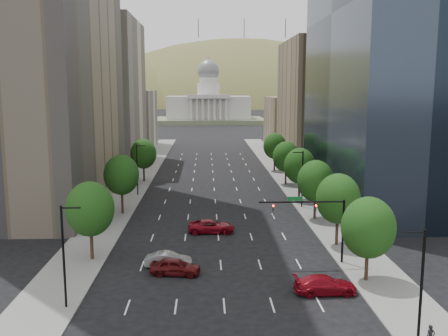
{
  "coord_description": "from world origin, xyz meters",
  "views": [
    {
      "loc": [
        -1.48,
        -20.16,
        18.54
      ],
      "look_at": [
        0.91,
        45.22,
        8.0
      ],
      "focal_mm": 39.6,
      "sensor_mm": 36.0,
      "label": 1
    }
  ],
  "objects": [
    {
      "name": "tree_right_3",
      "position": [
        14.0,
        60.0,
        5.89
      ],
      "size": [
        5.2,
        5.2,
        8.89
      ],
      "color": "#382316",
      "rests_on": "ground"
    },
    {
      "name": "tree_right_2",
      "position": [
        14.0,
        48.0,
        5.6
      ],
      "size": [
        5.2,
        5.2,
        8.61
      ],
      "color": "#382316",
      "rests_on": "ground"
    },
    {
      "name": "tree_right_5",
      "position": [
        14.0,
        90.0,
        5.75
      ],
      "size": [
        5.2,
        5.2,
        8.75
      ],
      "color": "#382316",
      "rests_on": "ground"
    },
    {
      "name": "tree_left_2",
      "position": [
        -14.0,
        78.0,
        5.68
      ],
      "size": [
        5.2,
        5.2,
        8.68
      ],
      "color": "#382316",
      "rests_on": "ground"
    },
    {
      "name": "capitol",
      "position": [
        0.0,
        249.71,
        8.58
      ],
      "size": [
        60.0,
        40.0,
        35.2
      ],
      "color": "#596647",
      "rests_on": "ground"
    },
    {
      "name": "tree_left_0",
      "position": [
        -14.0,
        32.0,
        5.75
      ],
      "size": [
        5.2,
        5.2,
        8.75
      ],
      "color": "#382316",
      "rests_on": "ground"
    },
    {
      "name": "tree_right_1",
      "position": [
        14.0,
        36.0,
        5.75
      ],
      "size": [
        5.2,
        5.2,
        8.75
      ],
      "color": "#382316",
      "rests_on": "ground"
    },
    {
      "name": "tower_glass_right",
      "position": [
        26.0,
        58.0,
        30.0
      ],
      "size": [
        16.0,
        38.0,
        60.0
      ],
      "primitive_type": "cube",
      "color": "black",
      "rests_on": "ground"
    },
    {
      "name": "tree_right_0",
      "position": [
        14.0,
        25.0,
        5.39
      ],
      "size": [
        5.2,
        5.2,
        8.39
      ],
      "color": "#382316",
      "rests_on": "ground"
    },
    {
      "name": "car_red_near",
      "position": [
        9.32,
        22.28,
        0.83
      ],
      "size": [
        5.79,
        2.51,
        1.66
      ],
      "primitive_type": "imported",
      "rotation": [
        0.0,
        0.0,
        1.6
      ],
      "color": "maroon",
      "rests_on": "ground"
    },
    {
      "name": "filler_right",
      "position": [
        25.0,
        133.0,
        8.0
      ],
      "size": [
        14.0,
        26.0,
        16.0
      ],
      "primitive_type": "cube",
      "color": "#8C7759",
      "rests_on": "ground"
    },
    {
      "name": "car_maroon",
      "position": [
        -4.64,
        27.36,
        0.86
      ],
      "size": [
        5.29,
        2.71,
        1.72
      ],
      "primitive_type": "imported",
      "rotation": [
        0.0,
        0.0,
        1.43
      ],
      "color": "#490C0E",
      "rests_on": "ground"
    },
    {
      "name": "car_red_far",
      "position": [
        -0.86,
        42.02,
        0.83
      ],
      "size": [
        6.04,
        2.85,
        1.67
      ],
      "primitive_type": "imported",
      "rotation": [
        0.0,
        0.0,
        1.56
      ],
      "color": "maroon",
      "rests_on": "ground"
    },
    {
      "name": "streetlight_ls",
      "position": [
        -13.44,
        20.0,
        4.84
      ],
      "size": [
        1.7,
        0.2,
        9.0
      ],
      "color": "black",
      "rests_on": "ground"
    },
    {
      "name": "midrise_cream_left",
      "position": [
        -25.0,
        103.0,
        17.5
      ],
      "size": [
        14.0,
        30.0,
        35.0
      ],
      "primitive_type": "cube",
      "color": "beige",
      "rests_on": "ground"
    },
    {
      "name": "filler_left",
      "position": [
        -25.0,
        136.0,
        9.0
      ],
      "size": [
        14.0,
        26.0,
        18.0
      ],
      "primitive_type": "cube",
      "color": "beige",
      "rests_on": "ground"
    },
    {
      "name": "streetlight_rn",
      "position": [
        13.44,
        55.0,
        4.84
      ],
      "size": [
        1.7,
        0.2,
        9.0
      ],
      "color": "black",
      "rests_on": "ground"
    },
    {
      "name": "sidewalk_right",
      "position": [
        15.5,
        60.0,
        0.07
      ],
      "size": [
        6.0,
        200.0,
        0.15
      ],
      "primitive_type": "cube",
      "color": "slate",
      "rests_on": "ground"
    },
    {
      "name": "traffic_signal",
      "position": [
        10.53,
        30.0,
        5.17
      ],
      "size": [
        9.12,
        0.4,
        7.38
      ],
      "color": "black",
      "rests_on": "ground"
    },
    {
      "name": "streetlight_ln",
      "position": [
        -13.44,
        65.0,
        4.84
      ],
      "size": [
        1.7,
        0.2,
        9.0
      ],
      "color": "black",
      "rests_on": "ground"
    },
    {
      "name": "streetlight_rs",
      "position": [
        13.44,
        12.0,
        4.84
      ],
      "size": [
        1.7,
        0.2,
        9.0
      ],
      "color": "black",
      "rests_on": "ground"
    },
    {
      "name": "parking_tan_right",
      "position": [
        25.0,
        100.0,
        15.0
      ],
      "size": [
        14.0,
        30.0,
        30.0
      ],
      "primitive_type": "cube",
      "color": "#8C7759",
      "rests_on": "ground"
    },
    {
      "name": "car_silver",
      "position": [
        -5.5,
        29.52,
        0.8
      ],
      "size": [
        4.99,
        2.09,
        1.6
      ],
      "primitive_type": "imported",
      "rotation": [
        0.0,
        0.0,
        1.49
      ],
      "color": "#9F9FA4",
      "rests_on": "ground"
    },
    {
      "name": "foothills",
      "position": [
        34.67,
        599.39,
        -37.78
      ],
      "size": [
        720.0,
        413.0,
        263.0
      ],
      "color": "olive",
      "rests_on": "ground"
    },
    {
      "name": "tree_right_4",
      "position": [
        14.0,
        74.0,
        5.46
      ],
      "size": [
        5.2,
        5.2,
        8.46
      ],
      "color": "#382316",
      "rests_on": "ground"
    },
    {
      "name": "tree_left_1",
      "position": [
        -14.0,
        52.0,
        5.96
      ],
      "size": [
        5.2,
        5.2,
        8.97
      ],
      "color": "#382316",
      "rests_on": "ground"
    },
    {
      "name": "sidewalk_left",
      "position": [
        -15.5,
        60.0,
        0.07
      ],
      "size": [
        6.0,
        200.0,
        0.15
      ],
      "primitive_type": "cube",
      "color": "slate",
      "rests_on": "ground"
    }
  ]
}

